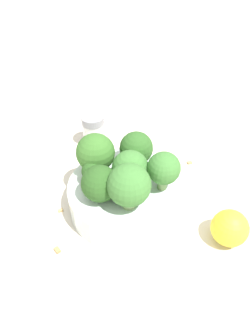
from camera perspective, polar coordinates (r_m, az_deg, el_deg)
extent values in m
plane|color=beige|center=(0.52, 0.00, -6.67)|extent=(3.00, 3.00, 0.00)
cylinder|color=silver|center=(0.51, 0.00, -4.93)|extent=(0.18, 0.18, 0.05)
cylinder|color=#84AD66|center=(0.48, 0.88, -2.05)|extent=(0.02, 0.02, 0.02)
sphere|color=#3D7533|center=(0.47, 0.91, -0.29)|extent=(0.05, 0.05, 0.05)
cylinder|color=#7A9E5B|center=(0.45, 0.51, -5.28)|extent=(0.03, 0.03, 0.03)
sphere|color=#3D7533|center=(0.43, 0.53, -2.97)|extent=(0.06, 0.06, 0.06)
cylinder|color=#8EB770|center=(0.51, 1.74, 1.63)|extent=(0.02, 0.02, 0.02)
sphere|color=#2D5B23|center=(0.50, 1.79, 3.48)|extent=(0.05, 0.05, 0.05)
cylinder|color=#84AD66|center=(0.47, -4.49, -4.29)|extent=(0.02, 0.02, 0.02)
sphere|color=#28511E|center=(0.45, -4.62, -2.68)|extent=(0.05, 0.05, 0.05)
cylinder|color=#7A9E5B|center=(0.48, 6.39, -2.13)|extent=(0.02, 0.02, 0.03)
sphere|color=#3D7533|center=(0.46, 6.61, -0.03)|extent=(0.05, 0.05, 0.05)
cylinder|color=#7A9E5B|center=(0.49, -5.73, -1.82)|extent=(0.02, 0.02, 0.02)
sphere|color=#28511E|center=(0.48, -5.85, -0.52)|extent=(0.03, 0.03, 0.03)
cylinder|color=#84AD66|center=(0.50, -5.16, 0.62)|extent=(0.02, 0.02, 0.03)
sphere|color=#386B28|center=(0.49, -5.33, 2.70)|extent=(0.06, 0.06, 0.06)
cylinder|color=silver|center=(0.63, -5.63, 5.92)|extent=(0.04, 0.04, 0.05)
cylinder|color=gray|center=(0.61, -5.83, 8.35)|extent=(0.04, 0.04, 0.01)
sphere|color=yellow|center=(0.48, 17.62, -9.93)|extent=(0.05, 0.05, 0.05)
cube|color=#AD7F4C|center=(0.48, -11.91, -13.66)|extent=(0.01, 0.01, 0.01)
cube|color=tan|center=(0.52, -11.36, -7.13)|extent=(0.01, 0.01, 0.01)
cube|color=tan|center=(0.60, 11.05, 1.07)|extent=(0.01, 0.01, 0.01)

